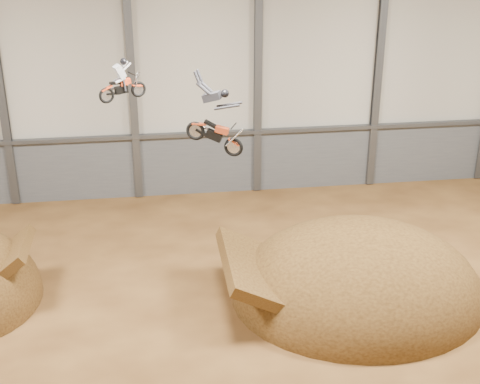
# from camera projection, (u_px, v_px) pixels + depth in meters

# --- Properties ---
(floor) EXTENTS (40.00, 40.00, 0.00)m
(floor) POSITION_uv_depth(u_px,v_px,m) (231.00, 353.00, 24.46)
(floor) COLOR #4D2E14
(floor) RESTS_ON ground
(back_wall) EXTENTS (40.00, 0.10, 14.00)m
(back_wall) POSITION_uv_depth(u_px,v_px,m) (195.00, 71.00, 35.29)
(back_wall) COLOR beige
(back_wall) RESTS_ON ground
(lower_band_back) EXTENTS (39.80, 0.18, 3.50)m
(lower_band_back) POSITION_uv_depth(u_px,v_px,m) (198.00, 164.00, 37.29)
(lower_band_back) COLOR #53565B
(lower_band_back) RESTS_ON ground
(steel_rail) EXTENTS (39.80, 0.35, 0.20)m
(steel_rail) POSITION_uv_depth(u_px,v_px,m) (197.00, 134.00, 36.44)
(steel_rail) COLOR #47494F
(steel_rail) RESTS_ON lower_band_back
(steel_column_2) EXTENTS (0.40, 0.36, 13.90)m
(steel_column_2) POSITION_uv_depth(u_px,v_px,m) (132.00, 73.00, 34.69)
(steel_column_2) COLOR #47494F
(steel_column_2) RESTS_ON ground
(steel_column_3) EXTENTS (0.40, 0.36, 13.90)m
(steel_column_3) POSITION_uv_depth(u_px,v_px,m) (258.00, 69.00, 35.53)
(steel_column_3) COLOR #47494F
(steel_column_3) RESTS_ON ground
(steel_column_4) EXTENTS (0.40, 0.36, 13.90)m
(steel_column_4) POSITION_uv_depth(u_px,v_px,m) (379.00, 66.00, 36.37)
(steel_column_4) COLOR #47494F
(steel_column_4) RESTS_ON ground
(landing_ramp) EXTENTS (10.52, 9.31, 6.07)m
(landing_ramp) POSITION_uv_depth(u_px,v_px,m) (357.00, 295.00, 28.07)
(landing_ramp) COLOR #38220E
(landing_ramp) RESTS_ON ground
(fmx_rider_a) EXTENTS (1.96, 1.40, 1.68)m
(fmx_rider_a) POSITION_uv_depth(u_px,v_px,m) (122.00, 78.00, 23.56)
(fmx_rider_a) COLOR #E54219
(fmx_rider_b) EXTENTS (3.65, 2.14, 3.34)m
(fmx_rider_b) POSITION_uv_depth(u_px,v_px,m) (211.00, 114.00, 23.88)
(fmx_rider_b) COLOR #B23D1C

